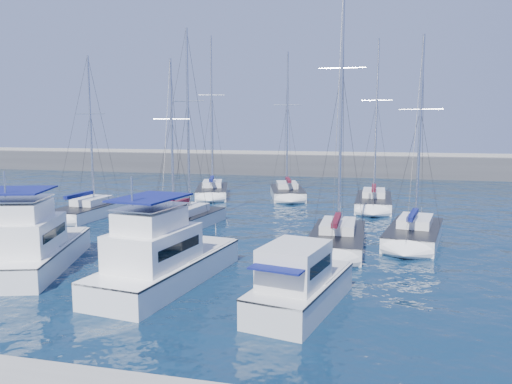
% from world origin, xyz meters
% --- Properties ---
extents(ground, '(220.00, 220.00, 0.00)m').
position_xyz_m(ground, '(0.00, 0.00, 0.00)').
color(ground, black).
rests_on(ground, ground).
extents(breakwater, '(160.00, 6.00, 4.45)m').
position_xyz_m(breakwater, '(0.00, 52.00, 1.05)').
color(breakwater, '#424244').
rests_on(breakwater, ground).
extents(motor_yacht_port_inner, '(6.42, 9.60, 4.69)m').
position_xyz_m(motor_yacht_port_inner, '(-6.88, -0.40, 1.13)').
color(motor_yacht_port_inner, white).
rests_on(motor_yacht_port_inner, ground).
extents(motor_yacht_stbd_inner, '(4.42, 9.68, 4.69)m').
position_xyz_m(motor_yacht_stbd_inner, '(0.91, -1.02, 1.13)').
color(motor_yacht_stbd_inner, white).
rests_on(motor_yacht_stbd_inner, ground).
extents(motor_yacht_stbd_outer, '(3.84, 6.89, 3.20)m').
position_xyz_m(motor_yacht_stbd_outer, '(7.53, -2.57, 0.94)').
color(motor_yacht_stbd_outer, silver).
rests_on(motor_yacht_stbd_outer, ground).
extents(sailboat_mid_a, '(3.33, 7.57, 13.20)m').
position_xyz_m(sailboat_mid_a, '(-12.16, 13.69, 0.51)').
color(sailboat_mid_a, white).
rests_on(sailboat_mid_a, ground).
extents(sailboat_mid_b, '(4.05, 8.18, 14.55)m').
position_xyz_m(sailboat_mid_b, '(-3.04, 11.58, 0.52)').
color(sailboat_mid_b, silver).
rests_on(sailboat_mid_b, ground).
extents(sailboat_mid_c, '(4.75, 8.26, 12.41)m').
position_xyz_m(sailboat_mid_c, '(-3.79, 11.01, 0.50)').
color(sailboat_mid_c, white).
rests_on(sailboat_mid_c, ground).
extents(sailboat_mid_d, '(3.23, 8.17, 17.33)m').
position_xyz_m(sailboat_mid_d, '(8.23, 8.21, 0.55)').
color(sailboat_mid_d, silver).
rests_on(sailboat_mid_d, ground).
extents(sailboat_mid_e, '(4.35, 8.34, 13.35)m').
position_xyz_m(sailboat_mid_e, '(12.88, 10.93, 0.51)').
color(sailboat_mid_e, white).
rests_on(sailboat_mid_e, ground).
extents(sailboat_back_a, '(5.29, 8.94, 16.82)m').
position_xyz_m(sailboat_back_a, '(-6.28, 27.42, 0.55)').
color(sailboat_back_a, white).
rests_on(sailboat_back_a, ground).
extents(sailboat_back_b, '(5.03, 8.34, 15.04)m').
position_xyz_m(sailboat_back_b, '(1.55, 28.19, 0.53)').
color(sailboat_back_b, silver).
rests_on(sailboat_back_b, ground).
extents(sailboat_back_c, '(3.10, 8.98, 15.34)m').
position_xyz_m(sailboat_back_c, '(10.24, 24.02, 0.52)').
color(sailboat_back_c, white).
rests_on(sailboat_back_c, ground).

